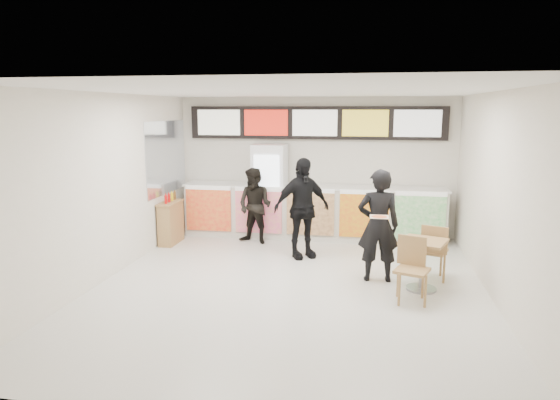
% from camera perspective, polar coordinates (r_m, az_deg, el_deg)
% --- Properties ---
extents(floor, '(7.00, 7.00, 0.00)m').
position_cam_1_polar(floor, '(7.91, 1.08, -9.91)').
color(floor, beige).
rests_on(floor, ground).
extents(ceiling, '(7.00, 7.00, 0.00)m').
position_cam_1_polar(ceiling, '(7.43, 1.16, 12.36)').
color(ceiling, white).
rests_on(ceiling, wall_back).
extents(wall_back, '(6.00, 0.00, 6.00)m').
position_cam_1_polar(wall_back, '(10.96, 4.01, 3.83)').
color(wall_back, silver).
rests_on(wall_back, floor).
extents(wall_left, '(0.00, 7.00, 7.00)m').
position_cam_1_polar(wall_left, '(8.52, -19.24, 1.41)').
color(wall_left, silver).
rests_on(wall_left, floor).
extents(wall_right, '(0.00, 7.00, 7.00)m').
position_cam_1_polar(wall_right, '(7.65, 23.88, 0.14)').
color(wall_right, silver).
rests_on(wall_right, floor).
extents(service_counter, '(5.56, 0.77, 1.14)m').
position_cam_1_polar(service_counter, '(10.71, 3.71, -1.35)').
color(service_counter, silver).
rests_on(service_counter, floor).
extents(menu_board, '(5.50, 0.14, 0.70)m').
position_cam_1_polar(menu_board, '(10.81, 4.02, 8.79)').
color(menu_board, black).
rests_on(menu_board, wall_back).
extents(drinks_fridge, '(0.70, 0.67, 2.00)m').
position_cam_1_polar(drinks_fridge, '(10.79, -1.19, 1.08)').
color(drinks_fridge, white).
rests_on(drinks_fridge, floor).
extents(mirror_panel, '(0.01, 2.00, 1.50)m').
position_cam_1_polar(mirror_panel, '(10.67, -12.83, 4.77)').
color(mirror_panel, '#B2B7BF').
rests_on(mirror_panel, wall_left).
extents(customer_main, '(0.70, 0.49, 1.82)m').
position_cam_1_polar(customer_main, '(8.11, 11.16, -2.89)').
color(customer_main, black).
rests_on(customer_main, floor).
extents(customer_left, '(0.90, 0.79, 1.56)m').
position_cam_1_polar(customer_left, '(10.24, -2.88, -0.69)').
color(customer_left, black).
rests_on(customer_left, floor).
extents(customer_mid, '(1.17, 0.98, 1.87)m').
position_cam_1_polar(customer_mid, '(9.22, 2.50, -0.94)').
color(customer_mid, black).
rests_on(customer_mid, floor).
extents(pizza_slice, '(0.36, 0.36, 0.02)m').
position_cam_1_polar(pizza_slice, '(7.61, 11.28, -1.84)').
color(pizza_slice, beige).
rests_on(pizza_slice, customer_main).
extents(cafe_table, '(0.96, 1.65, 0.93)m').
position_cam_1_polar(cafe_table, '(7.93, 16.01, -6.12)').
color(cafe_table, '#AA804D').
rests_on(cafe_table, floor).
extents(condiment_ledge, '(0.32, 0.78, 1.04)m').
position_cam_1_polar(condiment_ledge, '(10.52, -12.37, -2.49)').
color(condiment_ledge, '#AA804D').
rests_on(condiment_ledge, floor).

